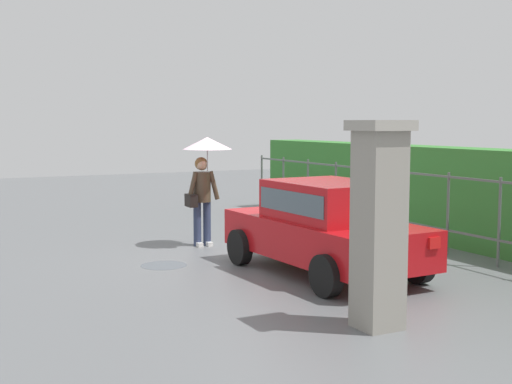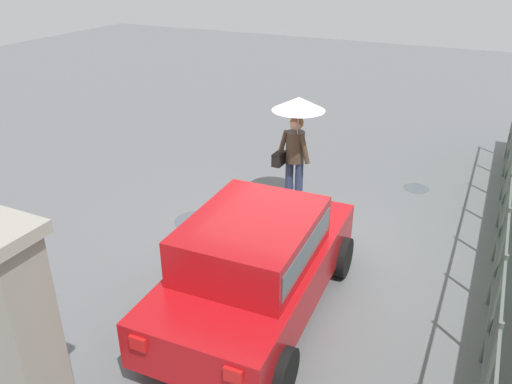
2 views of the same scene
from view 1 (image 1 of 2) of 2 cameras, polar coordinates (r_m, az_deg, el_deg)
ground_plane at (r=12.52m, az=0.10°, el=-5.21°), size 40.00×40.00×0.00m
car at (r=10.85m, az=5.84°, el=-2.64°), size 3.80×1.98×1.48m
pedestrian at (r=13.22m, az=-4.30°, el=2.19°), size 0.94×0.94×2.11m
gate_pillar at (r=8.03m, az=10.17°, el=-2.54°), size 0.60×0.60×2.42m
fence_section at (r=13.72m, az=12.25°, el=-0.88°), size 12.09×0.05×1.50m
hedge_row at (r=14.35m, az=15.29°, el=-0.17°), size 13.04×0.90×1.90m
puddle_near at (r=11.68m, az=-7.68°, el=-6.06°), size 0.78×0.78×0.00m
puddle_far at (r=15.81m, az=-0.14°, el=-2.88°), size 0.52×0.52×0.00m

